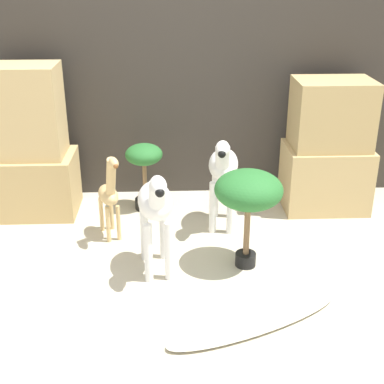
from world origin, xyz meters
TOP-DOWN VIEW (x-y plane):
  - ground_plane at (0.00, 0.00)m, footprint 14.00×14.00m
  - wall_back at (0.00, 1.70)m, footprint 6.40×0.08m
  - rock_pillar_left at (-1.12, 1.31)m, footprint 0.63×0.46m
  - rock_pillar_right at (1.12, 1.31)m, footprint 0.63×0.46m
  - zebra_right at (0.29, 1.01)m, footprint 0.26×0.50m
  - zebra_left at (-0.17, 0.41)m, footprint 0.25×0.50m
  - giraffe_figurine at (-0.50, 0.87)m, footprint 0.22×0.39m
  - potted_palm_front at (-0.28, 1.33)m, footprint 0.28×0.28m
  - potted_palm_back at (0.39, 0.46)m, footprint 0.42×0.42m
  - surfboard at (0.36, -0.13)m, footprint 1.06×0.66m

SIDE VIEW (x-z plane):
  - ground_plane at x=0.00m, z-range 0.00..0.00m
  - surfboard at x=0.36m, z-range -0.02..0.07m
  - giraffe_figurine at x=-0.50m, z-range 0.02..0.67m
  - potted_palm_front at x=-0.28m, z-range 0.12..0.65m
  - zebra_right at x=0.29m, z-range 0.09..0.80m
  - zebra_left at x=-0.17m, z-range 0.09..0.80m
  - rock_pillar_right at x=1.12m, z-range -0.03..0.98m
  - potted_palm_back at x=0.39m, z-range 0.19..0.83m
  - rock_pillar_left at x=-1.12m, z-range -0.06..1.07m
  - wall_back at x=0.00m, z-range 0.00..2.20m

